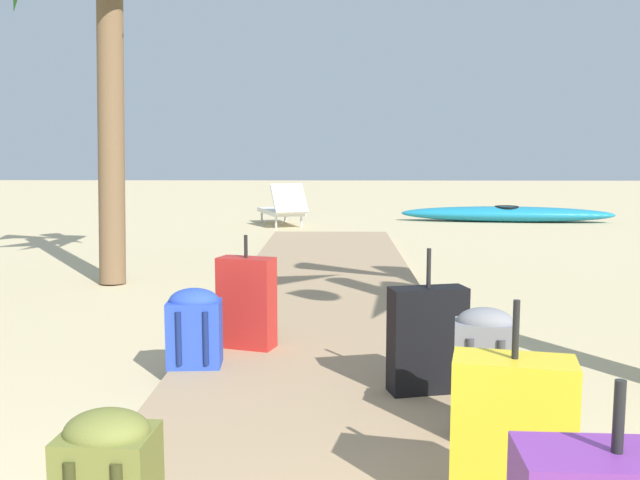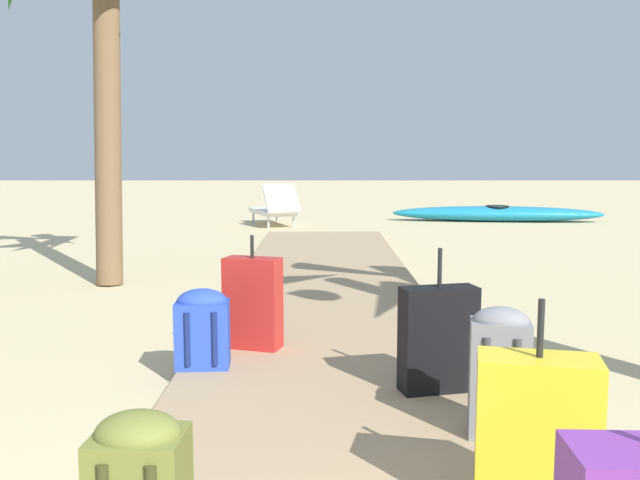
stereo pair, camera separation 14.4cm
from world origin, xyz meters
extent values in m
plane|color=#CCB789|center=(0.00, 4.34, 0.00)|extent=(60.00, 60.00, 0.00)
cube|color=tan|center=(0.00, 5.43, 0.04)|extent=(1.83, 10.85, 0.08)
ellipsoid|color=olive|center=(-0.62, 1.41, 0.53)|extent=(0.28, 0.23, 0.14)
cube|color=gold|center=(0.71, 1.76, 0.37)|extent=(0.46, 0.30, 0.58)
cylinder|color=black|center=(0.71, 1.76, 0.77)|extent=(0.02, 0.02, 0.21)
cube|color=red|center=(-0.51, 3.93, 0.38)|extent=(0.41, 0.28, 0.61)
cylinder|color=black|center=(-0.51, 3.93, 0.76)|extent=(0.02, 0.02, 0.15)
cube|color=black|center=(0.58, 3.08, 0.37)|extent=(0.44, 0.26, 0.58)
cylinder|color=black|center=(0.58, 3.08, 0.76)|extent=(0.02, 0.02, 0.21)
cube|color=slate|center=(0.75, 2.47, 0.35)|extent=(0.30, 0.23, 0.54)
ellipsoid|color=slate|center=(0.75, 2.47, 0.62)|extent=(0.28, 0.22, 0.13)
cylinder|color=#3A3A3D|center=(0.67, 2.38, 0.35)|extent=(0.04, 0.04, 0.43)
cylinder|color=#3A3A3D|center=(0.80, 2.36, 0.35)|extent=(0.04, 0.04, 0.43)
cube|color=#2847B7|center=(-0.78, 3.51, 0.28)|extent=(0.33, 0.25, 0.40)
ellipsoid|color=#2847B7|center=(-0.78, 3.51, 0.48)|extent=(0.32, 0.23, 0.16)
cylinder|color=navy|center=(-0.85, 3.39, 0.28)|extent=(0.04, 0.04, 0.32)
cylinder|color=navy|center=(-0.69, 3.41, 0.28)|extent=(0.04, 0.04, 0.32)
cylinder|color=brown|center=(-2.27, 6.73, 1.75)|extent=(0.27, 0.55, 3.51)
cube|color=white|center=(-0.97, 12.69, 0.26)|extent=(1.03, 1.52, 0.08)
cube|color=white|center=(-0.77, 12.13, 0.54)|extent=(0.72, 0.63, 0.53)
cylinder|color=silver|center=(-1.38, 13.14, 0.11)|extent=(0.04, 0.04, 0.22)
cylinder|color=silver|center=(-0.93, 13.30, 0.11)|extent=(0.04, 0.04, 0.22)
cylinder|color=silver|center=(-1.01, 12.08, 0.11)|extent=(0.04, 0.04, 0.22)
cylinder|color=silver|center=(-0.55, 12.24, 0.11)|extent=(0.04, 0.04, 0.22)
ellipsoid|color=teal|center=(3.50, 13.39, 0.15)|extent=(4.23, 1.11, 0.31)
torus|color=black|center=(3.50, 13.39, 0.29)|extent=(0.54, 0.54, 0.05)
camera|label=1|loc=(0.08, -0.62, 1.37)|focal=39.32mm
camera|label=2|loc=(-0.06, -0.62, 1.37)|focal=39.32mm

